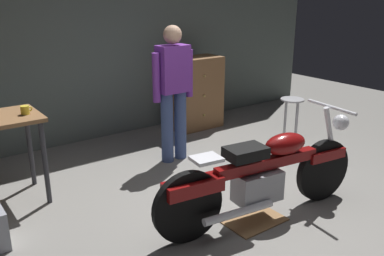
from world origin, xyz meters
TOP-DOWN VIEW (x-y plane):
  - ground_plane at (0.00, 0.00)m, footprint 12.00×12.00m
  - back_wall at (0.00, 2.80)m, footprint 8.00×0.12m
  - motorcycle at (0.14, -0.28)m, footprint 2.18×0.62m
  - person_standing at (0.27, 1.40)m, footprint 0.57×0.23m
  - shop_stool at (1.92, 0.94)m, footprint 0.32×0.32m
  - wooden_dresser at (1.27, 2.30)m, footprint 0.80×0.47m
  - drip_tray at (0.03, -0.27)m, footprint 0.56×0.40m
  - mug_yellow_tall at (-1.47, 1.39)m, footprint 0.11×0.08m

SIDE VIEW (x-z plane):
  - ground_plane at x=0.00m, z-range 0.00..0.00m
  - drip_tray at x=0.03m, z-range 0.00..0.01m
  - motorcycle at x=0.14m, z-range -0.05..0.95m
  - shop_stool at x=1.92m, z-range 0.18..0.82m
  - wooden_dresser at x=1.27m, z-range 0.00..1.10m
  - person_standing at x=0.27m, z-range 0.09..1.76m
  - mug_yellow_tall at x=-1.47m, z-range 0.90..0.99m
  - back_wall at x=0.00m, z-range 0.00..3.10m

